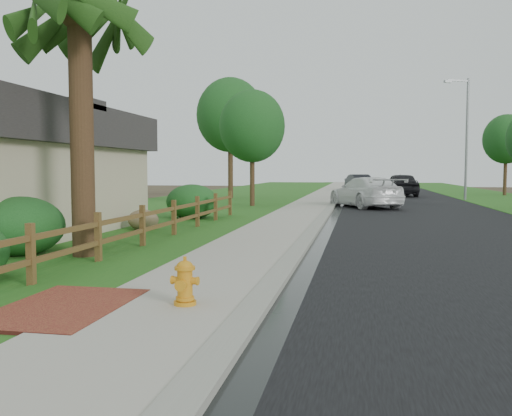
% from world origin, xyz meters
% --- Properties ---
extents(ground, '(120.00, 120.00, 0.00)m').
position_xyz_m(ground, '(0.00, 0.00, 0.00)').
color(ground, '#3E2E21').
extents(road, '(8.00, 90.00, 0.02)m').
position_xyz_m(road, '(4.60, 35.00, 0.01)').
color(road, black).
rests_on(road, ground).
extents(curb, '(0.40, 90.00, 0.12)m').
position_xyz_m(curb, '(0.40, 35.00, 0.06)').
color(curb, gray).
rests_on(curb, ground).
extents(wet_gutter, '(0.50, 90.00, 0.00)m').
position_xyz_m(wet_gutter, '(0.75, 35.00, 0.02)').
color(wet_gutter, black).
rests_on(wet_gutter, road).
extents(sidewalk, '(2.20, 90.00, 0.10)m').
position_xyz_m(sidewalk, '(-0.90, 35.00, 0.05)').
color(sidewalk, '#A9A093').
rests_on(sidewalk, ground).
extents(grass_strip, '(1.60, 90.00, 0.06)m').
position_xyz_m(grass_strip, '(-2.80, 35.00, 0.03)').
color(grass_strip, '#1C5719').
rests_on(grass_strip, ground).
extents(lawn_near, '(9.00, 90.00, 0.04)m').
position_xyz_m(lawn_near, '(-8.00, 35.00, 0.02)').
color(lawn_near, '#1C5719').
rests_on(lawn_near, ground).
extents(verge_far, '(6.00, 90.00, 0.04)m').
position_xyz_m(verge_far, '(11.50, 35.00, 0.02)').
color(verge_far, '#1C5719').
rests_on(verge_far, ground).
extents(brick_patch, '(1.60, 2.40, 0.11)m').
position_xyz_m(brick_patch, '(-2.20, -1.00, 0.06)').
color(brick_patch, maroon).
rests_on(brick_patch, ground).
extents(ranch_fence, '(0.12, 16.92, 1.10)m').
position_xyz_m(ranch_fence, '(-3.60, 6.40, 0.62)').
color(ranch_fence, '#4E361A').
rests_on(ranch_fence, ground).
extents(palm_tree, '(3.60, 3.60, 6.60)m').
position_xyz_m(palm_tree, '(-4.30, 3.50, 5.52)').
color(palm_tree, '#362516').
rests_on(palm_tree, ground).
extents(fire_hydrant, '(0.44, 0.36, 0.68)m').
position_xyz_m(fire_hydrant, '(-0.57, -0.60, 0.41)').
color(fire_hydrant, orange).
rests_on(fire_hydrant, sidewalk).
extents(white_suv, '(4.37, 5.95, 1.60)m').
position_xyz_m(white_suv, '(2.17, 21.52, 0.82)').
color(white_suv, white).
rests_on(white_suv, road).
extents(dark_car_mid, '(2.62, 5.34, 1.75)m').
position_xyz_m(dark_car_mid, '(4.98, 34.83, 0.90)').
color(dark_car_mid, black).
rests_on(dark_car_mid, road).
extents(dark_car_far, '(3.18, 5.03, 1.57)m').
position_xyz_m(dark_car_far, '(2.00, 44.89, 0.80)').
color(dark_car_far, black).
rests_on(dark_car_far, road).
extents(streetlight, '(1.72, 0.90, 7.92)m').
position_xyz_m(streetlight, '(8.56, 29.57, 4.49)').
color(streetlight, gray).
rests_on(streetlight, ground).
extents(boulder, '(1.16, 0.95, 0.69)m').
position_xyz_m(boulder, '(-5.15, 8.99, 0.35)').
color(boulder, brown).
rests_on(boulder, ground).
extents(shrub_b, '(2.43, 2.43, 1.38)m').
position_xyz_m(shrub_b, '(-5.86, 3.46, 0.69)').
color(shrub_b, '#184519').
rests_on(shrub_b, ground).
extents(shrub_d, '(2.72, 2.72, 1.42)m').
position_xyz_m(shrub_d, '(-4.85, 13.34, 0.71)').
color(shrub_d, '#184519').
rests_on(shrub_d, ground).
extents(tree_near_left, '(3.58, 3.58, 6.34)m').
position_xyz_m(tree_near_left, '(-3.90, 21.27, 4.36)').
color(tree_near_left, '#362516').
rests_on(tree_near_left, ground).
extents(tree_mid_left, '(4.70, 4.70, 8.40)m').
position_xyz_m(tree_mid_left, '(-7.00, 29.15, 5.80)').
color(tree_mid_left, '#362516').
rests_on(tree_mid_left, ground).
extents(tree_mid_right, '(3.48, 3.48, 6.31)m').
position_xyz_m(tree_mid_right, '(13.00, 37.20, 4.38)').
color(tree_mid_right, '#362516').
rests_on(tree_mid_right, ground).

